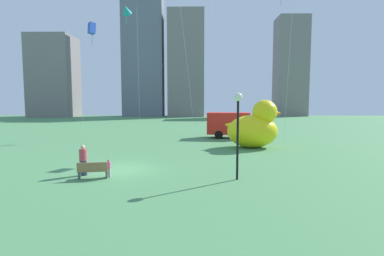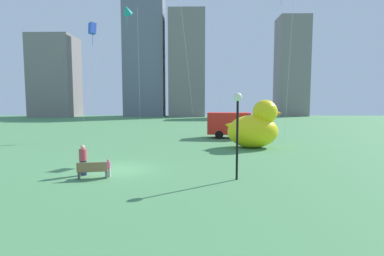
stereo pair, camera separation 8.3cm
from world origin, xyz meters
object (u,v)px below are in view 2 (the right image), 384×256
Objects in this scene: person_child at (108,167)px; lamppost at (238,115)px; park_bench at (93,170)px; kite_teal at (127,10)px; kite_blue at (92,29)px; person_adult at (83,159)px; giant_inflatable_duck at (255,127)px; box_truck at (236,125)px.

lamppost reaches higher than person_child.
kite_teal is (-3.12, 21.84, 14.81)m from park_bench.
person_child is at bearing 176.24° from lamppost.
person_adult is at bearing -73.17° from kite_blue.
lamppost reaches higher than giant_inflatable_duck.
person_adult is 8.76m from lamppost.
kite_blue is (-15.91, 4.88, 9.71)m from giant_inflatable_duck.
person_child is 7.46m from lamppost.
giant_inflatable_duck is 1.13× the size of lamppost.
person_child is (0.72, 0.41, 0.06)m from park_bench.
park_bench is at bearing -43.40° from person_adult.
lamppost is 0.37× the size of kite_blue.
box_truck reaches higher than park_bench.
park_bench is 0.35× the size of lamppost.
giant_inflatable_duck is at bearing 41.29° from person_adult.
kite_blue is (-15.13, -2.04, 10.06)m from box_truck.
kite_blue is (-6.00, 15.23, 10.98)m from person_child.
giant_inflatable_duck is 19.27m from kite_blue.
person_adult is at bearing 174.67° from lamppost.
lamppost is 0.28× the size of kite_teal.
kite_blue reaches higher than person_adult.
box_truck is at bearing 82.77° from lamppost.
box_truck is at bearing -17.81° from kite_teal.
lamppost is (6.88, -0.45, 2.84)m from person_child.
lamppost is at bearing -97.23° from box_truck.
lamppost is at bearing -0.33° from park_bench.
park_bench is 19.86m from kite_blue.
kite_blue reaches higher than lamppost.
kite_blue is (-2.16, -6.21, -3.77)m from kite_teal.
kite_blue is at bearing 106.83° from person_adult.
box_truck is at bearing 60.87° from park_bench.
park_bench is at bearing -71.32° from kite_blue.
lamppost is (8.38, -0.78, 2.44)m from person_adult.
lamppost reaches higher than person_adult.
giant_inflatable_duck reaches higher than park_bench.
park_bench is 0.10× the size of kite_teal.
lamppost is at bearing -63.89° from kite_teal.
giant_inflatable_duck is at bearing -83.61° from box_truck.
giant_inflatable_duck reaches higher than person_child.
park_bench is 1.65× the size of person_child.
person_adult is 1.58m from person_child.
person_adult is at bearing -122.11° from box_truck.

